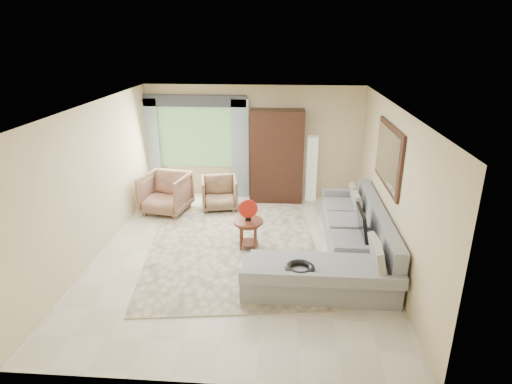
# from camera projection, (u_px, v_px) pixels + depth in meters

# --- Properties ---
(ground) EXTENTS (6.00, 6.00, 0.00)m
(ground) POSITION_uv_depth(u_px,v_px,m) (241.00, 254.00, 7.58)
(ground) COLOR silver
(ground) RESTS_ON ground
(area_rug) EXTENTS (3.49, 4.36, 0.02)m
(area_rug) POSITION_uv_depth(u_px,v_px,m) (233.00, 248.00, 7.78)
(area_rug) COLOR beige
(area_rug) RESTS_ON ground
(sectional_sofa) EXTENTS (2.30, 3.46, 0.90)m
(sectional_sofa) POSITION_uv_depth(u_px,v_px,m) (344.00, 248.00, 7.19)
(sectional_sofa) COLOR #9D9FA5
(sectional_sofa) RESTS_ON ground
(tv_screen) EXTENTS (0.14, 0.74, 0.48)m
(tv_screen) POSITION_uv_depth(u_px,v_px,m) (362.00, 223.00, 7.08)
(tv_screen) COLOR black
(tv_screen) RESTS_ON sectional_sofa
(garden_hose) EXTENTS (0.43, 0.43, 0.09)m
(garden_hose) POSITION_uv_depth(u_px,v_px,m) (300.00, 268.00, 6.06)
(garden_hose) COLOR black
(garden_hose) RESTS_ON sectional_sofa
(coffee_table) EXTENTS (0.54, 0.54, 0.54)m
(coffee_table) POSITION_uv_depth(u_px,v_px,m) (248.00, 234.00, 7.70)
(coffee_table) COLOR #4A1F13
(coffee_table) RESTS_ON ground
(red_disc) EXTENTS (0.34, 0.08, 0.34)m
(red_disc) POSITION_uv_depth(u_px,v_px,m) (248.00, 209.00, 7.53)
(red_disc) COLOR #B61E12
(red_disc) RESTS_ON coffee_table
(armchair_left) EXTENTS (1.09, 1.11, 0.86)m
(armchair_left) POSITION_uv_depth(u_px,v_px,m) (166.00, 193.00, 9.23)
(armchair_left) COLOR #9F6D56
(armchair_left) RESTS_ON ground
(armchair_right) EXTENTS (0.89, 0.91, 0.71)m
(armchair_right) POSITION_uv_depth(u_px,v_px,m) (219.00, 193.00, 9.44)
(armchair_right) COLOR brown
(armchair_right) RESTS_ON ground
(potted_plant) EXTENTS (0.52, 0.48, 0.48)m
(potted_plant) POSITION_uv_depth(u_px,v_px,m) (168.00, 191.00, 9.93)
(potted_plant) COLOR #999999
(potted_plant) RESTS_ON ground
(armoire) EXTENTS (1.20, 0.55, 2.10)m
(armoire) POSITION_uv_depth(u_px,v_px,m) (277.00, 156.00, 9.71)
(armoire) COLOR black
(armoire) RESTS_ON ground
(floor_lamp) EXTENTS (0.24, 0.24, 1.50)m
(floor_lamp) POSITION_uv_depth(u_px,v_px,m) (311.00, 169.00, 9.82)
(floor_lamp) COLOR silver
(floor_lamp) RESTS_ON ground
(window) EXTENTS (1.80, 0.04, 1.40)m
(window) POSITION_uv_depth(u_px,v_px,m) (196.00, 137.00, 9.96)
(window) COLOR #669E59
(window) RESTS_ON wall_back
(curtain_left) EXTENTS (0.40, 0.08, 2.30)m
(curtain_left) POSITION_uv_depth(u_px,v_px,m) (151.00, 148.00, 10.03)
(curtain_left) COLOR #9EB7CC
(curtain_left) RESTS_ON ground
(curtain_right) EXTENTS (0.40, 0.08, 2.30)m
(curtain_right) POSITION_uv_depth(u_px,v_px,m) (240.00, 149.00, 9.89)
(curtain_right) COLOR #9EB7CC
(curtain_right) RESTS_ON ground
(valance) EXTENTS (2.40, 0.12, 0.26)m
(valance) POSITION_uv_depth(u_px,v_px,m) (193.00, 101.00, 9.59)
(valance) COLOR #1E232D
(valance) RESTS_ON wall_back
(wall_mirror) EXTENTS (0.05, 1.70, 1.05)m
(wall_mirror) POSITION_uv_depth(u_px,v_px,m) (388.00, 156.00, 7.12)
(wall_mirror) COLOR black
(wall_mirror) RESTS_ON wall_right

